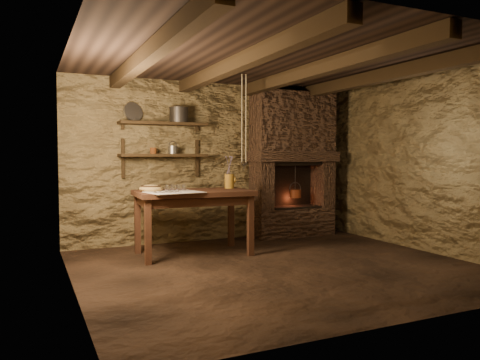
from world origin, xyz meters
name	(u,v)px	position (x,y,z in m)	size (l,w,h in m)	color
floor	(278,267)	(0.00, 0.00, 0.00)	(4.50, 4.50, 0.00)	black
back_wall	(215,162)	(0.00, 2.00, 1.20)	(4.50, 0.04, 2.40)	brown
front_wall	(408,168)	(0.00, -2.00, 1.20)	(4.50, 0.04, 2.40)	brown
left_wall	(72,166)	(-2.25, 0.00, 1.20)	(0.04, 4.00, 2.40)	brown
right_wall	(424,163)	(2.25, 0.00, 1.20)	(0.04, 4.00, 2.40)	brown
ceiling	(279,58)	(0.00, 0.00, 2.40)	(4.50, 4.00, 0.04)	black
beam_far_left	(149,54)	(-1.50, 0.00, 2.31)	(0.14, 3.95, 0.16)	black
beam_mid_left	(239,63)	(-0.50, 0.00, 2.31)	(0.14, 3.95, 0.16)	black
beam_mid_right	(316,70)	(0.50, 0.00, 2.31)	(0.14, 3.95, 0.16)	black
beam_far_right	(382,76)	(1.50, 0.00, 2.31)	(0.14, 3.95, 0.16)	black
shelf_lower	(164,155)	(-0.85, 1.84, 1.30)	(1.25, 0.30, 0.04)	black
shelf_upper	(163,124)	(-0.85, 1.84, 1.75)	(1.25, 0.30, 0.04)	black
hearth	(293,160)	(1.25, 1.77, 1.23)	(1.43, 0.51, 2.30)	#36241B
work_table	(193,220)	(-0.67, 1.07, 0.45)	(1.51, 0.90, 0.84)	#371E13
linen_cloth	(174,192)	(-1.00, 0.84, 0.85)	(0.63, 0.51, 0.01)	silver
pewter_cutlery_row	(175,191)	(-1.00, 0.82, 0.86)	(0.53, 0.20, 0.01)	gray
drinking_glasses	(173,188)	(-0.97, 0.96, 0.89)	(0.20, 0.06, 0.08)	white
stoneware_jug	(230,174)	(-0.09, 1.23, 1.04)	(0.16, 0.16, 0.46)	#9F6F1E
wooden_bowl	(151,189)	(-1.21, 1.14, 0.88)	(0.30, 0.30, 0.10)	olive
iron_stockpot	(179,116)	(-0.62, 1.84, 1.87)	(0.27, 0.27, 0.20)	#332F2D
tin_pan	(133,112)	(-1.26, 1.94, 1.91)	(0.28, 0.28, 0.04)	gray
small_kettle	(173,150)	(-0.71, 1.84, 1.38)	(0.17, 0.13, 0.18)	gray
rusty_tin	(153,151)	(-1.00, 1.84, 1.36)	(0.09, 0.09, 0.09)	#552811
red_pot	(295,193)	(1.27, 1.72, 0.70)	(0.23, 0.23, 0.54)	maroon
hanging_ropes	(244,118)	(0.05, 1.05, 1.80)	(0.08, 0.08, 1.20)	#C9B98E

